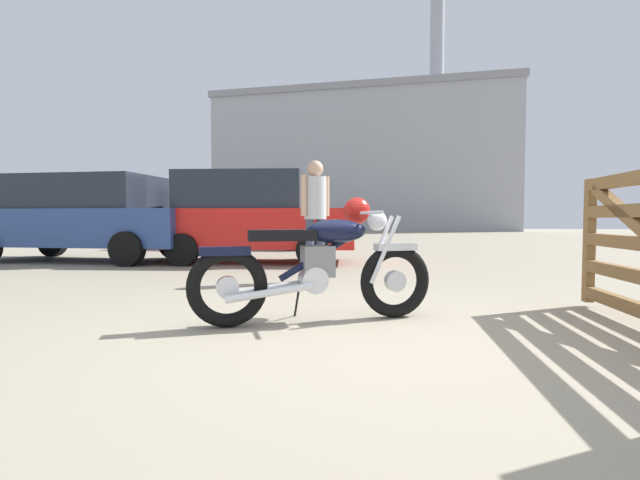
% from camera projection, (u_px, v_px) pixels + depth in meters
% --- Properties ---
extents(ground_plane, '(80.00, 80.00, 0.00)m').
position_uv_depth(ground_plane, '(353.00, 335.00, 3.36)').
color(ground_plane, gray).
extents(vintage_motorcycle, '(1.88, 1.15, 1.07)m').
position_uv_depth(vintage_motorcycle, '(321.00, 263.00, 3.80)').
color(vintage_motorcycle, black).
rests_on(vintage_motorcycle, ground_plane).
extents(bystander, '(0.33, 0.37, 1.66)m').
position_uv_depth(bystander, '(315.00, 208.00, 6.19)').
color(bystander, '#383D51').
rests_on(bystander, ground_plane).
extents(silver_sedan_mid, '(4.13, 2.33, 1.78)m').
position_uv_depth(silver_sedan_mid, '(251.00, 216.00, 9.00)').
color(silver_sedan_mid, black).
rests_on(silver_sedan_mid, ground_plane).
extents(dark_sedan_left, '(4.83, 2.26, 1.74)m').
position_uv_depth(dark_sedan_left, '(244.00, 216.00, 13.45)').
color(dark_sedan_left, black).
rests_on(dark_sedan_left, ground_plane).
extents(red_hatchback_near, '(4.81, 2.22, 1.74)m').
position_uv_depth(red_hatchback_near, '(80.00, 215.00, 9.31)').
color(red_hatchback_near, black).
rests_on(red_hatchback_near, ground_plane).
extents(industrial_building, '(23.37, 10.16, 23.11)m').
position_uv_depth(industrial_building, '(365.00, 163.00, 37.83)').
color(industrial_building, '#9EA0A8').
rests_on(industrial_building, ground_plane).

